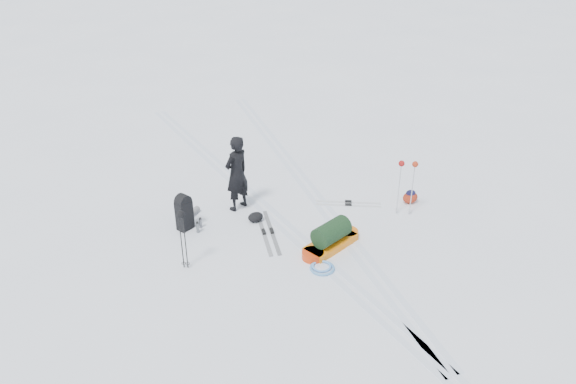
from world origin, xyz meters
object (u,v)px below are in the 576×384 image
pulk_sled (331,238)px  expedition_rucksack (185,212)px  skier (237,173)px  ski_poles_black (181,222)px

pulk_sled → expedition_rucksack: size_ratio=1.91×
skier → expedition_rucksack: size_ratio=2.13×
pulk_sled → expedition_rucksack: bearing=120.4°
skier → expedition_rucksack: 1.52m
skier → expedition_rucksack: (-1.40, -0.27, -0.54)m
skier → pulk_sled: skier is taller
pulk_sled → expedition_rucksack: 3.38m
pulk_sled → ski_poles_black: bearing=148.2°
expedition_rucksack → ski_poles_black: ski_poles_black is taller
ski_poles_black → skier: bearing=26.3°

